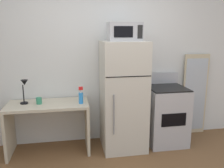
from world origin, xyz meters
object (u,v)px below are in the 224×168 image
object	(u,v)px
coffee_mug	(39,101)
oven_range	(166,115)
microwave	(124,32)
spray_bottle	(81,97)
desk_lamp	(24,88)
leaning_mirror	(195,95)
desk	(49,118)
refrigerator	(123,96)

from	to	relation	value
coffee_mug	oven_range	world-z (taller)	oven_range
microwave	spray_bottle	bearing A→B (deg)	-177.91
desk_lamp	leaning_mirror	size ratio (longest dim) A/B	0.25
spray_bottle	coffee_mug	bearing A→B (deg)	171.97
desk	microwave	world-z (taller)	microwave
microwave	oven_range	world-z (taller)	microwave
desk_lamp	oven_range	world-z (taller)	desk_lamp
microwave	oven_range	distance (m)	1.48
coffee_mug	leaning_mirror	size ratio (longest dim) A/B	0.07
desk_lamp	leaning_mirror	distance (m)	2.78
spray_bottle	leaning_mirror	size ratio (longest dim) A/B	0.18
spray_bottle	oven_range	bearing A→B (deg)	3.04
desk	microwave	distance (m)	1.67
coffee_mug	microwave	world-z (taller)	microwave
coffee_mug	leaning_mirror	xyz separation A→B (m)	(2.56, 0.24, -0.10)
coffee_mug	oven_range	bearing A→B (deg)	-0.39
desk_lamp	coffee_mug	world-z (taller)	desk_lamp
microwave	refrigerator	bearing A→B (deg)	90.31
refrigerator	oven_range	size ratio (longest dim) A/B	1.49
spray_bottle	oven_range	size ratio (longest dim) A/B	0.23
desk	leaning_mirror	world-z (taller)	leaning_mirror
coffee_mug	refrigerator	bearing A→B (deg)	-1.85
desk_lamp	leaning_mirror	bearing A→B (deg)	4.25
leaning_mirror	spray_bottle	bearing A→B (deg)	-170.57
microwave	leaning_mirror	xyz separation A→B (m)	(1.33, 0.30, -1.06)
refrigerator	microwave	world-z (taller)	microwave
desk	microwave	xyz separation A→B (m)	(1.11, -0.07, 1.24)
spray_bottle	coffee_mug	size ratio (longest dim) A/B	2.62
spray_bottle	microwave	bearing A→B (deg)	2.09
desk	refrigerator	world-z (taller)	refrigerator
refrigerator	desk_lamp	bearing A→B (deg)	176.89
desk	leaning_mirror	bearing A→B (deg)	5.54
desk	spray_bottle	world-z (taller)	spray_bottle
coffee_mug	microwave	distance (m)	1.57
coffee_mug	desk	bearing A→B (deg)	2.49
desk_lamp	oven_range	bearing A→B (deg)	-1.36
microwave	coffee_mug	bearing A→B (deg)	177.16
desk	refrigerator	xyz separation A→B (m)	(1.11, -0.04, 0.29)
desk_lamp	leaning_mirror	xyz separation A→B (m)	(2.75, 0.20, -0.29)
spray_bottle	leaning_mirror	xyz separation A→B (m)	(1.97, 0.33, -0.15)
spray_bottle	coffee_mug	xyz separation A→B (m)	(-0.60, 0.08, -0.05)
microwave	oven_range	size ratio (longest dim) A/B	0.42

